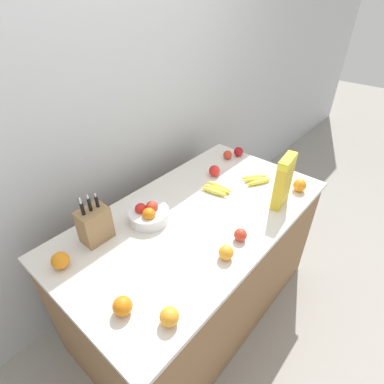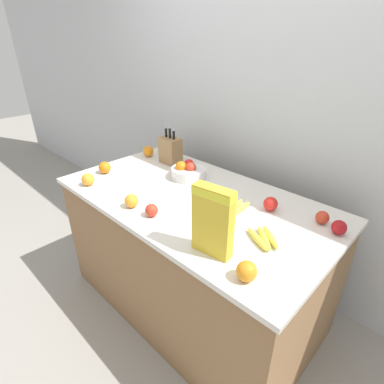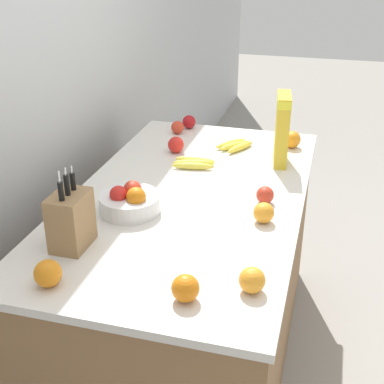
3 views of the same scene
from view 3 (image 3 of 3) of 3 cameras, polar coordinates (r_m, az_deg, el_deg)
ground_plane at (r=2.69m, az=-0.21°, el=-17.01°), size 14.00×14.00×0.00m
wall_back at (r=2.31m, az=-16.96°, el=11.45°), size 9.00×0.06×2.60m
counter at (r=2.42m, az=-0.23°, el=-9.42°), size 1.69×0.92×0.87m
knife_block at (r=1.83m, az=-12.80°, el=-2.93°), size 0.15×0.11×0.30m
cereal_box at (r=2.46m, az=9.60°, el=6.91°), size 0.19×0.08×0.32m
fruit_bowl at (r=2.04m, az=-6.66°, el=-0.97°), size 0.23×0.23×0.12m
banana_bunch_left at (r=2.44m, az=0.20°, el=3.11°), size 0.12×0.20×0.03m
banana_bunch_right at (r=2.65m, az=4.64°, el=4.99°), size 0.21×0.19×0.03m
apple_middle at (r=2.59m, az=-1.72°, el=5.06°), size 0.08×0.08×0.08m
apple_rear at (r=2.84m, az=-1.55°, el=6.91°), size 0.07×0.07×0.07m
apple_leftmost at (r=2.92m, az=-0.32°, el=7.49°), size 0.07×0.07×0.07m
apple_by_knife_block at (r=2.12m, az=7.80°, el=-0.32°), size 0.07×0.07×0.07m
orange_back_center at (r=1.56m, az=-0.71°, el=-10.21°), size 0.08×0.08×0.08m
orange_front_left at (r=2.69m, az=10.63°, el=5.54°), size 0.08×0.08×0.08m
orange_mid_left at (r=1.68m, az=-15.13°, el=-8.38°), size 0.09×0.09×0.09m
orange_near_bowl at (r=1.61m, az=6.43°, el=-9.31°), size 0.08×0.08×0.08m
orange_front_right at (r=1.98m, az=7.65°, el=-2.21°), size 0.08×0.08×0.08m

